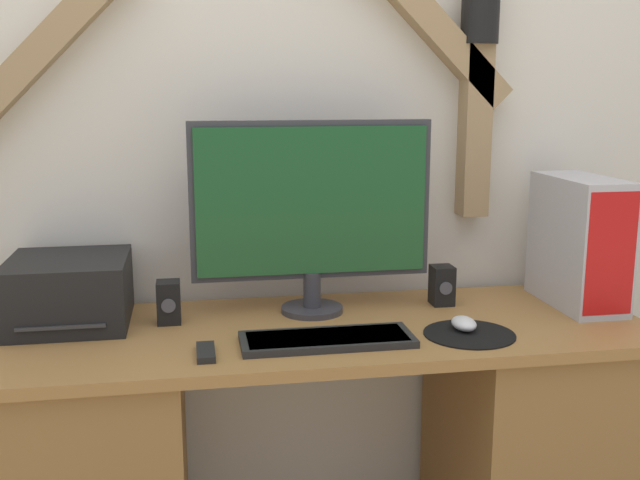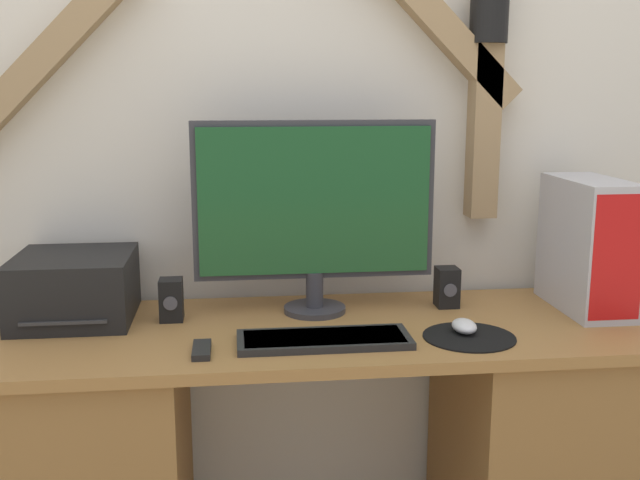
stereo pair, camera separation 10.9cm
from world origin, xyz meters
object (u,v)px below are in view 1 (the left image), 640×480
Objects in this scene: keyboard at (327,339)px; speaker_right at (442,285)px; remote_control at (206,352)px; mouse at (464,323)px; printer at (69,291)px; speaker_left at (169,302)px; computer_tower at (579,242)px; monitor at (312,207)px.

speaker_right is (0.39, 0.27, 0.05)m from keyboard.
speaker_right reaches higher than remote_control.
mouse is 0.28× the size of printer.
speaker_left is 0.29m from remote_control.
computer_tower is 1.17m from speaker_left.
speaker_left reaches higher than mouse.
speaker_left reaches higher than keyboard.
monitor reaches higher than keyboard.
computer_tower reaches higher than speaker_left.
monitor is 0.45m from speaker_right.
speaker_right reaches higher than keyboard.
monitor is 0.78m from computer_tower.
mouse is at bearing -13.64° from printer.
computer_tower is 1.14× the size of printer.
keyboard is 0.71m from printer.
mouse reaches higher than keyboard.
printer reaches higher than mouse.
monitor is at bearing 4.81° from speaker_left.
computer_tower is at bearing -9.90° from speaker_right.
computer_tower is at bearing 14.85° from keyboard.
printer is 2.85× the size of speaker_left.
speaker_left is 0.98× the size of remote_control.
speaker_right is at bearing 170.10° from computer_tower.
remote_control is (0.35, -0.31, -0.08)m from printer.
speaker_right is at bearing 24.20° from remote_control.
keyboard is at bearing 7.01° from remote_control.
remote_control is at bearing -167.28° from computer_tower.
remote_control is at bearing -174.43° from mouse.
printer reaches higher than speaker_left.
mouse is at bearing 5.57° from remote_control.
speaker_right is (0.78, 0.04, 0.00)m from speaker_left.
speaker_left and speaker_right have the same top height.
computer_tower is at bearing -2.77° from printer.
printer is 2.85× the size of speaker_right.
monitor reaches higher than remote_control.
keyboard is at bearing -91.21° from monitor.
monitor is at bearing 146.52° from mouse.
monitor is 1.55× the size of keyboard.
monitor is 0.69m from printer.
monitor is at bearing -0.67° from printer.
monitor reaches higher than printer.
remote_control is (-0.30, -0.30, -0.29)m from monitor.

